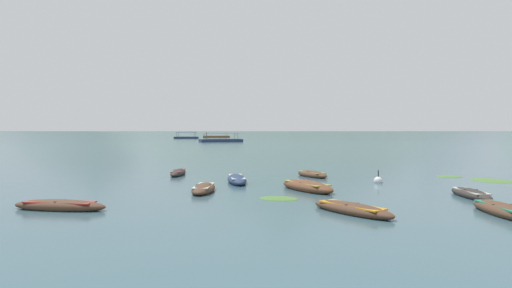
{
  "coord_description": "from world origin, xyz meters",
  "views": [
    {
      "loc": [
        -0.78,
        -4.49,
        3.12
      ],
      "look_at": [
        -1.6,
        53.12,
        1.22
      ],
      "focal_mm": 30.13,
      "sensor_mm": 36.0,
      "label": 1
    }
  ],
  "objects": [
    {
      "name": "rowboat_3",
      "position": [
        -6.58,
        24.98,
        0.16
      ],
      "size": [
        0.91,
        3.43,
        0.52
      ],
      "color": "#2D2826",
      "rests_on": "ground"
    },
    {
      "name": "mountain_3",
      "position": [
        635.23,
        1713.65,
        128.83
      ],
      "size": [
        626.8,
        626.8,
        257.66
      ],
      "primitive_type": "cone",
      "color": "slate",
      "rests_on": "ground"
    },
    {
      "name": "ferry_2",
      "position": [
        -11.47,
        106.49,
        0.45
      ],
      "size": [
        11.65,
        7.36,
        2.54
      ],
      "color": "navy",
      "rests_on": "ground"
    },
    {
      "name": "rowboat_5",
      "position": [
        -8.68,
        12.06,
        0.16
      ],
      "size": [
        3.94,
        1.5,
        0.51
      ],
      "color": "#4C3323",
      "rests_on": "ground"
    },
    {
      "name": "ground_plane",
      "position": [
        0.0,
        1500.0,
        0.0
      ],
      "size": [
        6000.0,
        6000.0,
        0.0
      ],
      "primitive_type": "plane",
      "color": "#385660"
    },
    {
      "name": "rowboat_6",
      "position": [
        1.54,
        17.61,
        0.2
      ],
      "size": [
        3.12,
        4.13,
        0.63
      ],
      "color": "brown",
      "rests_on": "ground"
    },
    {
      "name": "weed_patch_0",
      "position": [
        11.7,
        24.24,
        0.0
      ],
      "size": [
        1.93,
        1.8,
        0.14
      ],
      "primitive_type": "ellipsoid",
      "rotation": [
        0.0,
        0.0,
        1.29
      ],
      "color": "#477033",
      "rests_on": "ground"
    },
    {
      "name": "rowboat_8",
      "position": [
        8.05,
        11.34,
        0.17
      ],
      "size": [
        1.09,
        3.6,
        0.54
      ],
      "color": "#4C3323",
      "rests_on": "ground"
    },
    {
      "name": "mountain_1",
      "position": [
        -686.5,
        1744.74,
        134.22
      ],
      "size": [
        835.04,
        835.04,
        268.44
      ],
      "primitive_type": "cone",
      "color": "#4C5B56",
      "rests_on": "ground"
    },
    {
      "name": "rowboat_4",
      "position": [
        2.58,
        11.53,
        0.16
      ],
      "size": [
        3.09,
        3.63,
        0.5
      ],
      "color": "#4C3323",
      "rests_on": "ground"
    },
    {
      "name": "ferry_1",
      "position": [
        -27.65,
        146.94,
        0.45
      ],
      "size": [
        8.5,
        3.58,
        2.54
      ],
      "color": "navy",
      "rests_on": "ground"
    },
    {
      "name": "weed_patch_2",
      "position": [
        13.28,
        21.95,
        0.0
      ],
      "size": [
        2.99,
        3.21,
        0.14
      ],
      "primitive_type": "ellipsoid",
      "rotation": [
        0.0,
        0.0,
        1.96
      ],
      "color": "#477033",
      "rests_on": "ground"
    },
    {
      "name": "weed_patch_1",
      "position": [
        -0.02,
        14.88,
        0.0
      ],
      "size": [
        2.11,
        1.78,
        0.14
      ],
      "primitive_type": "ellipsoid",
      "rotation": [
        0.0,
        0.0,
        1.28
      ],
      "color": "#477033",
      "rests_on": "ground"
    },
    {
      "name": "rowboat_7",
      "position": [
        -2.28,
        20.87,
        0.18
      ],
      "size": [
        1.65,
        4.08,
        0.57
      ],
      "color": "navy",
      "rests_on": "ground"
    },
    {
      "name": "mooring_buoy",
      "position": [
        6.08,
        20.84,
        0.11
      ],
      "size": [
        0.52,
        0.52,
        0.89
      ],
      "color": "silver",
      "rests_on": "ground"
    },
    {
      "name": "ferry_0",
      "position": [
        -19.23,
        168.8,
        0.45
      ],
      "size": [
        11.03,
        4.37,
        2.54
      ],
      "color": "brown",
      "rests_on": "ground"
    },
    {
      "name": "rowboat_2",
      "position": [
        2.55,
        24.04,
        0.16
      ],
      "size": [
        2.33,
        3.15,
        0.5
      ],
      "color": "#4C3323",
      "rests_on": "ground"
    },
    {
      "name": "rowboat_0",
      "position": [
        8.9,
        15.44,
        0.15
      ],
      "size": [
        0.99,
        3.36,
        0.49
      ],
      "color": "#2D2826",
      "rests_on": "ground"
    },
    {
      "name": "rowboat_1",
      "position": [
        -3.73,
        16.97,
        0.16
      ],
      "size": [
        1.17,
        3.31,
        0.52
      ],
      "color": "#4C3323",
      "rests_on": "ground"
    },
    {
      "name": "mountain_2",
      "position": [
        72.14,
        1791.37,
        225.59
      ],
      "size": [
        1517.72,
        1517.72,
        451.18
      ],
      "primitive_type": "cone",
      "color": "#56665B",
      "rests_on": "ground"
    }
  ]
}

